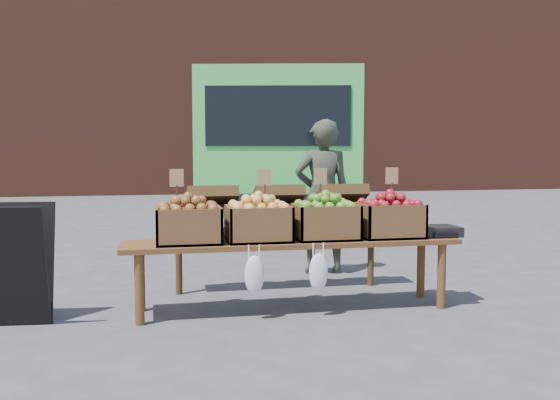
{
  "coord_description": "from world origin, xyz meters",
  "views": [
    {
      "loc": [
        -0.49,
        -4.37,
        1.31
      ],
      "look_at": [
        0.59,
        0.97,
        0.85
      ],
      "focal_mm": 40.0,
      "sensor_mm": 36.0,
      "label": 1
    }
  ],
  "objects": [
    {
      "name": "chalkboard_sign",
      "position": [
        -1.55,
        0.45,
        0.46
      ],
      "size": [
        0.63,
        0.38,
        0.91
      ],
      "primitive_type": null,
      "rotation": [
        0.0,
        0.0,
        -0.09
      ],
      "color": "black",
      "rests_on": "ground"
    },
    {
      "name": "weighing_scale",
      "position": [
        1.84,
        0.47,
        0.61
      ],
      "size": [
        0.34,
        0.3,
        0.08
      ],
      "primitive_type": "cube",
      "color": "black",
      "rests_on": "display_bench"
    },
    {
      "name": "brick_building",
      "position": [
        0.0,
        15.0,
        5.0
      ],
      "size": [
        24.0,
        4.0,
        10.0
      ],
      "primitive_type": "cube",
      "color": "brown",
      "rests_on": "ground"
    },
    {
      "name": "crate_green_apples",
      "position": [
        1.41,
        0.47,
        0.71
      ],
      "size": [
        0.5,
        0.4,
        0.28
      ],
      "primitive_type": null,
      "color": "maroon",
      "rests_on": "display_bench"
    },
    {
      "name": "crate_russet_pears",
      "position": [
        0.31,
        0.47,
        0.71
      ],
      "size": [
        0.5,
        0.4,
        0.28
      ],
      "primitive_type": null,
      "color": "yellow",
      "rests_on": "display_bench"
    },
    {
      "name": "vendor",
      "position": [
        1.22,
        1.87,
        0.8
      ],
      "size": [
        0.62,
        0.44,
        1.6
      ],
      "primitive_type": "imported",
      "rotation": [
        0.0,
        0.0,
        3.03
      ],
      "color": "#343B2D",
      "rests_on": "ground"
    },
    {
      "name": "ground",
      "position": [
        0.0,
        0.0,
        0.0
      ],
      "size": [
        80.0,
        80.0,
        0.0
      ],
      "primitive_type": "plane",
      "color": "#4B4A4D"
    },
    {
      "name": "back_table",
      "position": [
        0.61,
        1.19,
        0.52
      ],
      "size": [
        2.1,
        0.44,
        1.04
      ],
      "primitive_type": null,
      "color": "#402C14",
      "rests_on": "ground"
    },
    {
      "name": "crate_golden_apples",
      "position": [
        -0.24,
        0.47,
        0.71
      ],
      "size": [
        0.5,
        0.4,
        0.28
      ],
      "primitive_type": null,
      "color": "brown",
      "rests_on": "display_bench"
    },
    {
      "name": "display_bench",
      "position": [
        0.59,
        0.47,
        0.28
      ],
      "size": [
        2.7,
        0.56,
        0.57
      ],
      "primitive_type": null,
      "color": "brown",
      "rests_on": "ground"
    },
    {
      "name": "crate_red_apples",
      "position": [
        0.86,
        0.47,
        0.71
      ],
      "size": [
        0.5,
        0.4,
        0.28
      ],
      "primitive_type": null,
      "color": "#43790C",
      "rests_on": "display_bench"
    },
    {
      "name": "delivery_van",
      "position": [
        1.65,
        6.0,
        1.19
      ],
      "size": [
        3.57,
        5.72,
        2.38
      ],
      "primitive_type": null,
      "rotation": [
        0.0,
        0.0,
        -0.23
      ],
      "color": "#45D151",
      "rests_on": "ground"
    }
  ]
}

